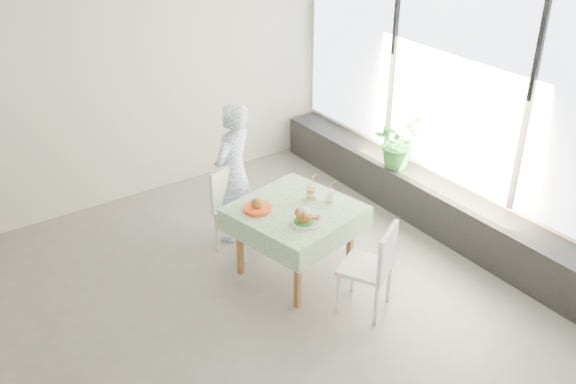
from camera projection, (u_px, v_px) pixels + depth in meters
floor at (209, 313)px, 5.84m from camera, size 6.00×6.00×0.00m
wall_back at (90, 90)px, 6.96m from camera, size 6.00×0.02×2.80m
wall_front at (423, 355)px, 3.37m from camera, size 6.00×0.02×2.80m
wall_right at (455, 101)px, 6.67m from camera, size 0.02×5.00×2.80m
window_pane at (456, 78)px, 6.54m from camera, size 0.01×4.80×2.18m
window_ledge at (429, 202)px, 7.12m from camera, size 0.40×4.80×0.50m
cafe_table at (295, 233)px, 6.17m from camera, size 1.23×1.23×0.74m
chair_far at (240, 225)px, 6.64m from camera, size 0.55×0.55×0.90m
chair_near at (366, 284)px, 5.78m from camera, size 0.56×0.56×0.88m
diner at (233, 173)px, 6.62m from camera, size 0.66×0.58×1.52m
main_dish at (306, 218)px, 5.77m from camera, size 0.33×0.33×0.17m
juice_cup_orange at (311, 192)px, 6.16m from camera, size 0.10×0.10×0.29m
juice_cup_lemonade at (330, 197)px, 6.11m from camera, size 0.09×0.09×0.24m
second_dish at (258, 207)px, 5.98m from camera, size 0.27×0.27×0.13m
potted_plant at (398, 142)px, 7.23m from camera, size 0.68×0.64×0.60m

